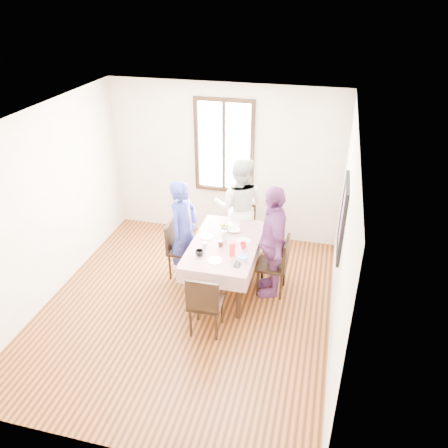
# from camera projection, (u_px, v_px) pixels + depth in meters

# --- Properties ---
(ground) EXTENTS (4.50, 4.50, 0.00)m
(ground) POSITION_uv_depth(u_px,v_px,m) (187.00, 307.00, 6.36)
(ground) COLOR #331B08
(ground) RESTS_ON ground
(back_wall) EXTENTS (4.00, 0.00, 4.00)m
(back_wall) POSITION_uv_depth(u_px,v_px,m) (224.00, 163.00, 7.62)
(back_wall) COLOR beige
(back_wall) RESTS_ON ground
(right_wall) EXTENTS (0.00, 4.50, 4.50)m
(right_wall) POSITION_uv_depth(u_px,v_px,m) (342.00, 245.00, 5.29)
(right_wall) COLOR beige
(right_wall) RESTS_ON ground
(window_frame) EXTENTS (1.02, 0.06, 1.62)m
(window_frame) POSITION_uv_depth(u_px,v_px,m) (224.00, 147.00, 7.46)
(window_frame) COLOR black
(window_frame) RESTS_ON back_wall
(window_pane) EXTENTS (0.90, 0.02, 1.50)m
(window_pane) POSITION_uv_depth(u_px,v_px,m) (224.00, 146.00, 7.47)
(window_pane) COLOR white
(window_pane) RESTS_ON back_wall
(art_poster) EXTENTS (0.04, 0.76, 0.96)m
(art_poster) POSITION_uv_depth(u_px,v_px,m) (343.00, 218.00, 5.45)
(art_poster) COLOR red
(art_poster) RESTS_ON right_wall
(dining_table) EXTENTS (0.84, 1.46, 0.75)m
(dining_table) POSITION_uv_depth(u_px,v_px,m) (225.00, 265.00, 6.64)
(dining_table) COLOR black
(dining_table) RESTS_ON ground
(tablecloth) EXTENTS (0.96, 1.58, 0.01)m
(tablecloth) POSITION_uv_depth(u_px,v_px,m) (225.00, 243.00, 6.46)
(tablecloth) COLOR #590515
(tablecloth) RESTS_ON dining_table
(chair_left) EXTENTS (0.43, 0.43, 0.91)m
(chair_left) POSITION_uv_depth(u_px,v_px,m) (183.00, 250.00, 6.86)
(chair_left) COLOR black
(chair_left) RESTS_ON ground
(chair_right) EXTENTS (0.43, 0.43, 0.91)m
(chair_right) POSITION_uv_depth(u_px,v_px,m) (272.00, 265.00, 6.49)
(chair_right) COLOR black
(chair_right) RESTS_ON ground
(chair_far) EXTENTS (0.48, 0.48, 0.91)m
(chair_far) POSITION_uv_depth(u_px,v_px,m) (239.00, 228.00, 7.45)
(chair_far) COLOR black
(chair_far) RESTS_ON ground
(chair_near) EXTENTS (0.43, 0.43, 0.91)m
(chair_near) POSITION_uv_depth(u_px,v_px,m) (206.00, 302.00, 5.75)
(chair_near) COLOR black
(chair_near) RESTS_ON ground
(person_left) EXTENTS (0.53, 0.67, 1.59)m
(person_left) POSITION_uv_depth(u_px,v_px,m) (183.00, 231.00, 6.70)
(person_left) COLOR navy
(person_left) RESTS_ON ground
(person_far) EXTENTS (0.86, 0.69, 1.71)m
(person_far) POSITION_uv_depth(u_px,v_px,m) (239.00, 207.00, 7.24)
(person_far) COLOR beige
(person_far) RESTS_ON ground
(person_right) EXTENTS (0.68, 1.08, 1.71)m
(person_right) POSITION_uv_depth(u_px,v_px,m) (272.00, 242.00, 6.30)
(person_right) COLOR #6D346E
(person_right) RESTS_ON ground
(mug_black) EXTENTS (0.15, 0.15, 0.09)m
(mug_black) POSITION_uv_depth(u_px,v_px,m) (199.00, 253.00, 6.13)
(mug_black) COLOR black
(mug_black) RESTS_ON tablecloth
(mug_flag) EXTENTS (0.13, 0.13, 0.09)m
(mug_flag) POSITION_uv_depth(u_px,v_px,m) (243.00, 245.00, 6.31)
(mug_flag) COLOR red
(mug_flag) RESTS_ON tablecloth
(mug_green) EXTENTS (0.14, 0.14, 0.08)m
(mug_green) POSITION_uv_depth(u_px,v_px,m) (225.00, 230.00, 6.71)
(mug_green) COLOR #0C7226
(mug_green) RESTS_ON tablecloth
(serving_bowl) EXTENTS (0.21, 0.21, 0.05)m
(serving_bowl) POSITION_uv_depth(u_px,v_px,m) (234.00, 230.00, 6.72)
(serving_bowl) COLOR white
(serving_bowl) RESTS_ON tablecloth
(juice_carton) EXTENTS (0.06, 0.06, 0.20)m
(juice_carton) POSITION_uv_depth(u_px,v_px,m) (232.00, 249.00, 6.11)
(juice_carton) COLOR red
(juice_carton) RESTS_ON tablecloth
(butter_tub) EXTENTS (0.13, 0.13, 0.06)m
(butter_tub) POSITION_uv_depth(u_px,v_px,m) (243.00, 259.00, 6.01)
(butter_tub) COLOR white
(butter_tub) RESTS_ON tablecloth
(jam_jar) EXTENTS (0.07, 0.07, 0.09)m
(jam_jar) POSITION_uv_depth(u_px,v_px,m) (221.00, 244.00, 6.34)
(jam_jar) COLOR black
(jam_jar) RESTS_ON tablecloth
(drinking_glass) EXTENTS (0.07, 0.07, 0.09)m
(drinking_glass) POSITION_uv_depth(u_px,v_px,m) (204.00, 245.00, 6.30)
(drinking_glass) COLOR silver
(drinking_glass) RESTS_ON tablecloth
(smartphone) EXTENTS (0.08, 0.16, 0.01)m
(smartphone) POSITION_uv_depth(u_px,v_px,m) (237.00, 264.00, 5.96)
(smartphone) COLOR black
(smartphone) RESTS_ON tablecloth
(flower_vase) EXTENTS (0.08, 0.08, 0.16)m
(flower_vase) POSITION_uv_depth(u_px,v_px,m) (224.00, 236.00, 6.47)
(flower_vase) COLOR silver
(flower_vase) RESTS_ON tablecloth
(plate_left) EXTENTS (0.20, 0.20, 0.01)m
(plate_left) POSITION_uv_depth(u_px,v_px,m) (206.00, 236.00, 6.60)
(plate_left) COLOR white
(plate_left) RESTS_ON tablecloth
(plate_right) EXTENTS (0.20, 0.20, 0.01)m
(plate_right) POSITION_uv_depth(u_px,v_px,m) (244.00, 241.00, 6.49)
(plate_right) COLOR white
(plate_right) RESTS_ON tablecloth
(plate_far) EXTENTS (0.20, 0.20, 0.01)m
(plate_far) POSITION_uv_depth(u_px,v_px,m) (234.00, 224.00, 6.93)
(plate_far) COLOR white
(plate_far) RESTS_ON tablecloth
(plate_near) EXTENTS (0.20, 0.20, 0.01)m
(plate_near) POSITION_uv_depth(u_px,v_px,m) (215.00, 261.00, 6.03)
(plate_near) COLOR white
(plate_near) RESTS_ON tablecloth
(butter_lid) EXTENTS (0.12, 0.12, 0.01)m
(butter_lid) POSITION_uv_depth(u_px,v_px,m) (243.00, 257.00, 6.00)
(butter_lid) COLOR blue
(butter_lid) RESTS_ON butter_tub
(flower_bunch) EXTENTS (0.09, 0.09, 0.10)m
(flower_bunch) POSITION_uv_depth(u_px,v_px,m) (224.00, 228.00, 6.41)
(flower_bunch) COLOR yellow
(flower_bunch) RESTS_ON flower_vase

